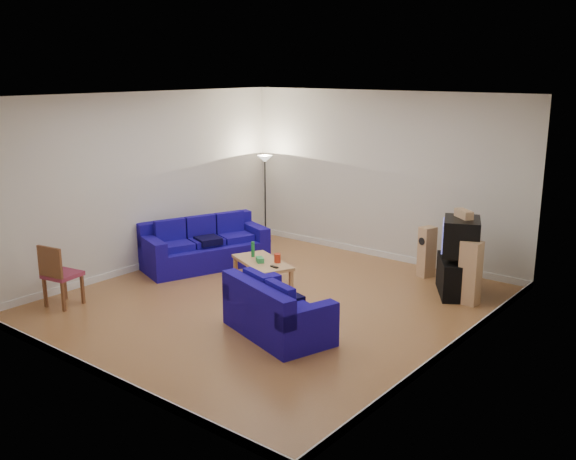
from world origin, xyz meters
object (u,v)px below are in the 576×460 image
Objects in this scene: sofa_three_seat at (204,249)px; sofa_loveseat at (275,314)px; coffee_table at (262,264)px; tv_stand at (457,277)px; television at (461,236)px.

sofa_loveseat is at bearing 81.87° from sofa_three_seat.
coffee_table is at bearing 153.16° from sofa_loveseat.
sofa_three_seat is 1.81× the size of coffee_table.
tv_stand is at bearing 128.56° from sofa_three_seat.
tv_stand is at bearing 85.62° from sofa_loveseat.
sofa_three_seat is 1.63m from coffee_table.
sofa_three_seat is 2.50× the size of tv_stand.
coffee_table is 3.21m from tv_stand.
sofa_loveseat is at bearing -46.75° from television.
tv_stand is at bearing -159.90° from television.
tv_stand is at bearing 31.32° from coffee_table.
sofa_loveseat is 1.96× the size of television.
sofa_three_seat is 4.67m from television.
coffee_table is at bearing -83.68° from television.
tv_stand reaches higher than coffee_table.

